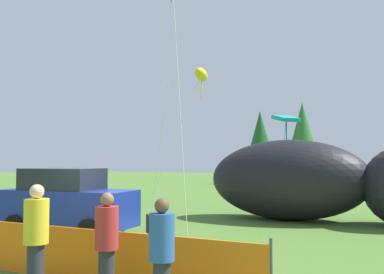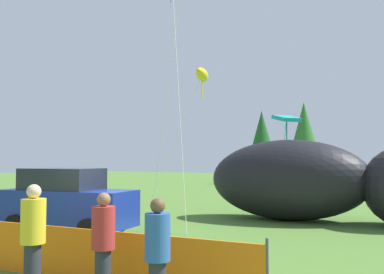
% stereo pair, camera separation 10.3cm
% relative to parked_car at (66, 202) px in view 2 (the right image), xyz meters
% --- Properties ---
extents(ground_plane, '(120.00, 120.00, 0.00)m').
position_rel_parked_car_xyz_m(ground_plane, '(1.78, -0.64, -1.02)').
color(ground_plane, '#4C752D').
extents(parked_car, '(4.45, 2.29, 2.06)m').
position_rel_parked_car_xyz_m(parked_car, '(0.00, 0.00, 0.00)').
color(parked_car, navy).
rests_on(parked_car, ground).
extents(folding_chair, '(0.74, 0.74, 0.88)m').
position_rel_parked_car_xyz_m(folding_chair, '(3.61, -0.43, -0.52)').
color(folding_chair, black).
rests_on(folding_chair, ground).
extents(inflatable_cat, '(8.62, 3.46, 3.11)m').
position_rel_parked_car_xyz_m(inflatable_cat, '(6.12, 6.58, 0.42)').
color(inflatable_cat, black).
rests_on(inflatable_cat, ground).
extents(safety_fence, '(8.83, 0.62, 1.11)m').
position_rel_parked_car_xyz_m(safety_fence, '(3.40, -3.72, -0.51)').
color(safety_fence, orange).
rests_on(safety_fence, ground).
extents(spectator_in_white_shirt, '(0.38, 0.38, 1.75)m').
position_rel_parked_car_xyz_m(spectator_in_white_shirt, '(6.48, -4.51, -0.06)').
color(spectator_in_white_shirt, '#2D2D38').
rests_on(spectator_in_white_shirt, ground).
extents(spectator_in_yellow_shirt, '(0.39, 0.39, 1.78)m').
position_rel_parked_car_xyz_m(spectator_in_yellow_shirt, '(5.27, -4.32, -0.04)').
color(spectator_in_yellow_shirt, '#2D2D38').
rests_on(spectator_in_yellow_shirt, ground).
extents(spectator_in_red_shirt, '(0.42, 0.42, 1.91)m').
position_rel_parked_car_xyz_m(spectator_in_red_shirt, '(4.11, -4.77, 0.03)').
color(spectator_in_red_shirt, '#2D2D38').
rests_on(spectator_in_red_shirt, ground).
extents(kite_teal_diamond, '(1.27, 1.41, 4.25)m').
position_rel_parked_car_xyz_m(kite_teal_diamond, '(4.77, 7.64, 2.99)').
color(kite_teal_diamond, silver).
rests_on(kite_teal_diamond, ground).
extents(kite_yellow_hero, '(2.76, 3.16, 7.26)m').
position_rel_parked_car_xyz_m(kite_yellow_hero, '(-0.60, 10.20, 5.86)').
color(kite_yellow_hero, silver).
rests_on(kite_yellow_hero, ground).
extents(horizon_tree_west, '(3.01, 3.01, 7.18)m').
position_rel_parked_car_xyz_m(horizon_tree_west, '(-4.53, 30.17, 3.39)').
color(horizon_tree_west, brown).
rests_on(horizon_tree_west, ground).
extents(horizon_tree_northeast, '(3.24, 3.24, 7.74)m').
position_rel_parked_car_xyz_m(horizon_tree_northeast, '(-0.29, 29.95, 3.73)').
color(horizon_tree_northeast, brown).
rests_on(horizon_tree_northeast, ground).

